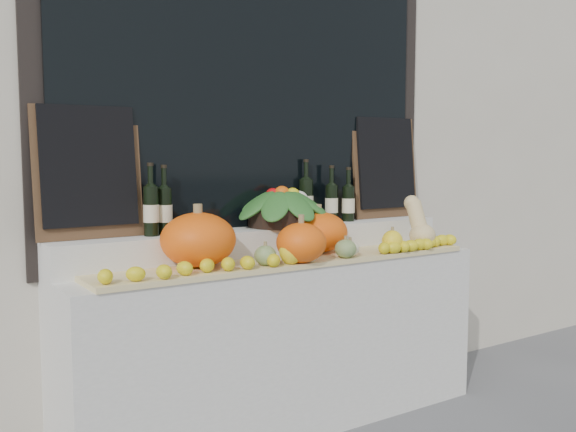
{
  "coord_description": "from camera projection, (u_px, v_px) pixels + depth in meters",
  "views": [
    {
      "loc": [
        -1.8,
        -1.26,
        1.43
      ],
      "look_at": [
        0.0,
        1.45,
        1.12
      ],
      "focal_mm": 40.0,
      "sensor_mm": 36.0,
      "label": 1
    }
  ],
  "objects": [
    {
      "name": "pumpkin_center",
      "position": [
        301.0,
        243.0,
        3.13
      ],
      "size": [
        0.32,
        0.32,
        0.2
      ],
      "primitive_type": "ellipsoid",
      "rotation": [
        0.0,
        0.0,
        0.41
      ],
      "color": "#FF600D",
      "rests_on": "straw_bedding"
    },
    {
      "name": "wine_bottle_far_left",
      "position": [
        151.0,
        210.0,
        3.09
      ],
      "size": [
        0.08,
        0.08,
        0.35
      ],
      "color": "black",
      "rests_on": "rear_tier"
    },
    {
      "name": "storefront_facade",
      "position": [
        214.0,
        17.0,
        3.81
      ],
      "size": [
        7.0,
        0.94,
        4.5
      ],
      "color": "beige",
      "rests_on": "ground"
    },
    {
      "name": "chalkboard_right",
      "position": [
        385.0,
        166.0,
        3.99
      ],
      "size": [
        0.5,
        0.09,
        0.62
      ],
      "rotation": [
        -0.1,
        0.0,
        0.0
      ],
      "color": "#4C331E",
      "rests_on": "rear_tier"
    },
    {
      "name": "wine_bottle_far_right",
      "position": [
        348.0,
        203.0,
        3.77
      ],
      "size": [
        0.08,
        0.08,
        0.32
      ],
      "color": "black",
      "rests_on": "rear_tier"
    },
    {
      "name": "chalkboard_left",
      "position": [
        89.0,
        169.0,
        2.97
      ],
      "size": [
        0.5,
        0.09,
        0.62
      ],
      "rotation": [
        -0.1,
        0.0,
        0.0
      ],
      "color": "#4C331E",
      "rests_on": "rear_tier"
    },
    {
      "name": "lemon_heap",
      "position": [
        306.0,
        256.0,
        3.15
      ],
      "size": [
        2.2,
        0.16,
        0.06
      ],
      "primitive_type": null,
      "color": "yellow",
      "rests_on": "straw_bedding"
    },
    {
      "name": "wine_bottle_tall",
      "position": [
        306.0,
        201.0,
        3.66
      ],
      "size": [
        0.08,
        0.08,
        0.36
      ],
      "color": "black",
      "rests_on": "rear_tier"
    },
    {
      "name": "rear_tier",
      "position": [
        265.0,
        242.0,
        3.47
      ],
      "size": [
        2.3,
        0.25,
        0.16
      ],
      "primitive_type": "cube",
      "color": "silver",
      "rests_on": "display_sill"
    },
    {
      "name": "produce_bowl",
      "position": [
        282.0,
        207.0,
        3.49
      ],
      "size": [
        0.57,
        0.57,
        0.23
      ],
      "color": "black",
      "rests_on": "rear_tier"
    },
    {
      "name": "decorative_gourds",
      "position": [
        329.0,
        249.0,
        3.23
      ],
      "size": [
        0.9,
        0.15,
        0.15
      ],
      "color": "#285B1B",
      "rests_on": "straw_bedding"
    },
    {
      "name": "pumpkin_left",
      "position": [
        198.0,
        240.0,
        3.01
      ],
      "size": [
        0.41,
        0.41,
        0.26
      ],
      "primitive_type": "ellipsoid",
      "rotation": [
        0.0,
        0.0,
        -0.18
      ],
      "color": "#FF600D",
      "rests_on": "straw_bedding"
    },
    {
      "name": "straw_bedding",
      "position": [
        293.0,
        261.0,
        3.24
      ],
      "size": [
        2.1,
        0.32,
        0.02
      ],
      "primitive_type": "cube",
      "color": "tan",
      "rests_on": "display_sill"
    },
    {
      "name": "display_sill",
      "position": [
        280.0,
        343.0,
        3.39
      ],
      "size": [
        2.3,
        0.55,
        0.88
      ],
      "primitive_type": "cube",
      "color": "silver",
      "rests_on": "ground"
    },
    {
      "name": "pumpkin_right",
      "position": [
        318.0,
        232.0,
        3.46
      ],
      "size": [
        0.38,
        0.38,
        0.22
      ],
      "primitive_type": "ellipsoid",
      "rotation": [
        0.0,
        0.0,
        -0.2
      ],
      "color": "#FF600D",
      "rests_on": "straw_bedding"
    },
    {
      "name": "wine_bottle_near_right",
      "position": [
        331.0,
        203.0,
        3.72
      ],
      "size": [
        0.08,
        0.08,
        0.33
      ],
      "color": "black",
      "rests_on": "rear_tier"
    },
    {
      "name": "butternut_squash",
      "position": [
        419.0,
        225.0,
        3.67
      ],
      "size": [
        0.15,
        0.21,
        0.29
      ],
      "color": "#E6C787",
      "rests_on": "straw_bedding"
    },
    {
      "name": "wine_bottle_near_left",
      "position": [
        165.0,
        210.0,
        3.15
      ],
      "size": [
        0.08,
        0.08,
        0.34
      ],
      "color": "black",
      "rests_on": "rear_tier"
    }
  ]
}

